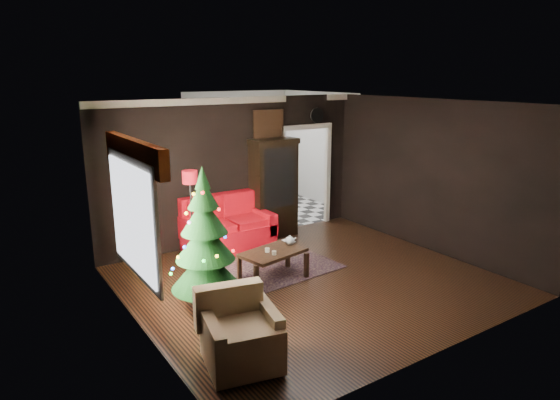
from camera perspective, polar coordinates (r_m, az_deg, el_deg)
floor at (r=7.99m, az=3.61°, el=-9.37°), size 5.50×5.50×0.00m
ceiling at (r=7.33m, az=3.96°, el=11.11°), size 5.50×5.50×0.00m
wall_back at (r=9.60m, az=-5.29°, el=3.43°), size 5.50×0.00×5.50m
wall_front at (r=5.83m, az=18.83°, el=-4.57°), size 5.50×0.00×5.50m
wall_left at (r=6.32m, az=-16.54°, el=-2.92°), size 0.00×5.50×5.50m
wall_right at (r=9.42m, az=17.24°, el=2.63°), size 0.00×5.50×5.50m
doorway at (r=10.56m, az=2.91°, el=2.55°), size 1.10×0.10×2.10m
left_window at (r=6.50m, az=-16.77°, el=-2.00°), size 0.05×1.60×1.40m
valance at (r=6.35m, az=-16.61°, el=5.22°), size 0.12×2.10×0.35m
kitchen_floor at (r=12.01m, az=-1.39°, el=-1.12°), size 3.00×3.00×0.00m
kitchen_window at (r=12.92m, az=-4.89°, el=7.61°), size 0.70×0.06×0.70m
rug at (r=8.49m, az=-0.55°, el=-7.82°), size 2.11×1.61×0.01m
loveseat at (r=9.25m, az=-6.02°, el=-2.76°), size 1.70×0.90×1.00m
curio_cabinet at (r=9.87m, az=-0.76°, el=1.13°), size 0.90×0.45×1.90m
floor_lamp at (r=8.53m, az=-10.21°, el=-2.09°), size 0.30×0.30×1.66m
christmas_tree at (r=6.80m, az=-8.72°, el=-4.35°), size 1.24×1.24×1.87m
armchair at (r=5.67m, az=-4.50°, el=-14.74°), size 1.00×1.00×0.86m
coffee_table at (r=7.98m, az=-0.82°, el=-7.49°), size 1.13×0.81×0.46m
teapot at (r=8.14m, az=1.15°, el=-4.71°), size 0.18×0.18×0.16m
cup_a at (r=7.84m, az=-1.49°, el=-5.83°), size 0.10×0.10×0.07m
cup_b at (r=7.73m, az=-0.69°, el=-6.15°), size 0.09×0.09×0.06m
book at (r=8.25m, az=0.57°, el=-4.24°), size 0.16×0.02×0.21m
wall_clock at (r=10.48m, az=4.29°, el=9.79°), size 0.32×0.32×0.06m
painting at (r=9.81m, az=-1.37°, el=8.75°), size 0.62×0.05×0.52m
kitchen_counter at (r=12.91m, az=-4.24°, el=1.99°), size 1.80×0.60×0.90m
kitchen_table at (r=11.52m, az=-1.87°, el=0.12°), size 0.70×0.70×0.75m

